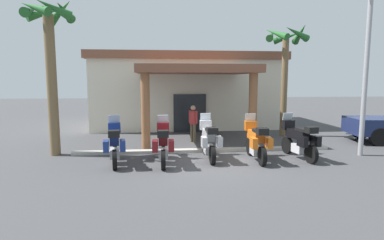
# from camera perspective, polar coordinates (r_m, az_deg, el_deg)

# --- Properties ---
(ground_plane) EXTENTS (80.00, 80.00, 0.00)m
(ground_plane) POSITION_cam_1_polar(r_m,az_deg,el_deg) (11.26, 2.92, -7.60)
(ground_plane) COLOR #424244
(motel_building) EXTENTS (11.38, 11.37, 4.45)m
(motel_building) POSITION_cam_1_polar(r_m,az_deg,el_deg) (20.53, -1.32, 5.56)
(motel_building) COLOR silver
(motel_building) RESTS_ON ground_plane
(motorcycle_blue) EXTENTS (0.78, 2.21, 1.61)m
(motorcycle_blue) POSITION_cam_1_polar(r_m,az_deg,el_deg) (11.21, -13.78, -4.20)
(motorcycle_blue) COLOR black
(motorcycle_blue) RESTS_ON ground_plane
(motorcycle_maroon) EXTENTS (0.71, 2.21, 1.61)m
(motorcycle_maroon) POSITION_cam_1_polar(r_m,az_deg,el_deg) (10.95, -5.22, -4.30)
(motorcycle_maroon) COLOR black
(motorcycle_maroon) RESTS_ON ground_plane
(motorcycle_silver) EXTENTS (0.70, 2.21, 1.61)m
(motorcycle_silver) POSITION_cam_1_polar(r_m,az_deg,el_deg) (11.53, 3.06, -3.69)
(motorcycle_silver) COLOR black
(motorcycle_silver) RESTS_ON ground_plane
(motorcycle_orange) EXTENTS (0.71, 2.21, 1.61)m
(motorcycle_orange) POSITION_cam_1_polar(r_m,az_deg,el_deg) (11.59, 11.49, -3.77)
(motorcycle_orange) COLOR black
(motorcycle_orange) RESTS_ON ground_plane
(motorcycle_black) EXTENTS (0.81, 2.21, 1.61)m
(motorcycle_black) POSITION_cam_1_polar(r_m,az_deg,el_deg) (12.29, 18.77, -3.38)
(motorcycle_black) COLOR black
(motorcycle_black) RESTS_ON ground_plane
(pedestrian) EXTENTS (0.36, 0.44, 1.72)m
(pedestrian) POSITION_cam_1_polar(r_m,az_deg,el_deg) (14.59, 0.20, -0.18)
(pedestrian) COLOR brown
(pedestrian) RESTS_ON ground_plane
(palm_tree_roadside) EXTENTS (1.95, 2.03, 5.98)m
(palm_tree_roadside) POSITION_cam_1_polar(r_m,az_deg,el_deg) (13.12, -24.27, 12.28)
(palm_tree_roadside) COLOR brown
(palm_tree_roadside) RESTS_ON ground_plane
(palm_tree_near_portico) EXTENTS (2.21, 2.24, 5.69)m
(palm_tree_near_portico) POSITION_cam_1_polar(r_m,az_deg,el_deg) (16.93, 16.51, 11.40)
(palm_tree_near_portico) COLOR brown
(palm_tree_near_portico) RESTS_ON ground_plane
(roadside_sign) EXTENTS (1.40, 0.18, 7.47)m
(roadside_sign) POSITION_cam_1_polar(r_m,az_deg,el_deg) (13.71, 29.31, 15.00)
(roadside_sign) COLOR #99999E
(roadside_sign) RESTS_ON ground_plane
(curb_strip) EXTENTS (10.32, 0.36, 0.12)m
(curb_strip) POSITION_cam_1_polar(r_m,az_deg,el_deg) (12.82, 2.19, -5.47)
(curb_strip) COLOR #ADA89E
(curb_strip) RESTS_ON ground_plane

